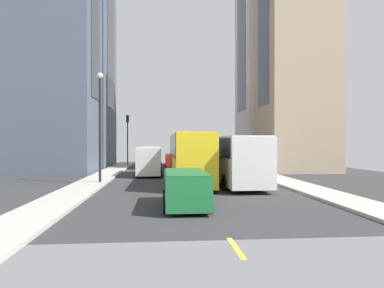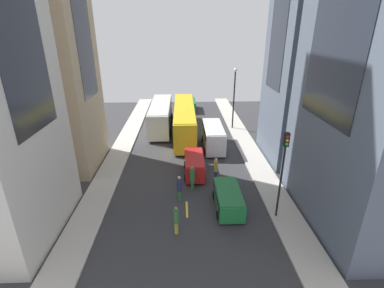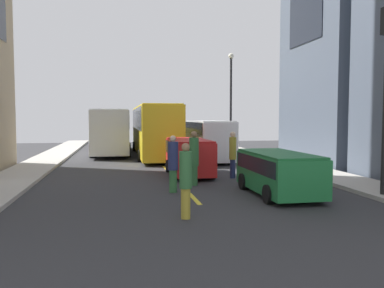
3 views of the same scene
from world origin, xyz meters
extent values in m
plane|color=#333335|center=(0.00, 0.00, 0.00)|extent=(40.39, 40.39, 0.00)
cube|color=#B2ADA3|center=(-7.06, 0.00, 0.07)|extent=(2.27, 44.00, 0.15)
cube|color=#B2ADA3|center=(7.06, 0.00, 0.07)|extent=(2.27, 44.00, 0.15)
cube|color=yellow|center=(0.00, -12.60, 0.01)|extent=(0.16, 2.00, 0.01)
cube|color=yellow|center=(0.00, -4.20, 0.01)|extent=(0.16, 2.00, 0.01)
cube|color=yellow|center=(0.00, 4.20, 0.01)|extent=(0.16, 2.00, 0.01)
cube|color=yellow|center=(0.00, 12.60, 0.01)|extent=(0.16, 2.00, 0.01)
cube|color=yellow|center=(0.00, 21.00, 0.01)|extent=(0.16, 2.00, 0.01)
cube|color=silver|center=(-3.09, 5.93, 1.77)|extent=(2.55, 11.30, 3.00)
cube|color=black|center=(-3.09, 5.93, 2.62)|extent=(2.60, 10.40, 1.20)
cube|color=beige|center=(-3.09, 5.93, 3.31)|extent=(2.45, 10.85, 0.08)
cylinder|color=black|center=(-4.27, 9.44, 0.50)|extent=(0.46, 1.00, 1.00)
cylinder|color=black|center=(-1.92, 9.44, 0.50)|extent=(0.46, 1.00, 1.00)
cylinder|color=black|center=(-4.27, 2.43, 0.50)|extent=(0.46, 1.00, 1.00)
cylinder|color=black|center=(-1.92, 2.43, 0.50)|extent=(0.46, 1.00, 1.00)
cube|color=yellow|center=(0.01, 3.64, 1.86)|extent=(2.45, 14.34, 3.30)
cube|color=black|center=(0.01, 3.64, 2.72)|extent=(2.50, 13.19, 1.48)
cube|color=gold|center=(0.01, 3.64, 3.55)|extent=(2.35, 13.77, 0.08)
cylinder|color=black|center=(-1.11, 8.09, 0.38)|extent=(0.44, 0.76, 0.76)
cylinder|color=black|center=(1.14, 8.09, 0.38)|extent=(0.44, 0.76, 0.76)
cylinder|color=black|center=(-1.11, -0.80, 0.38)|extent=(0.44, 0.76, 0.76)
cylinder|color=black|center=(1.14, -0.80, 0.38)|extent=(0.44, 0.76, 0.76)
cube|color=white|center=(3.17, -1.07, 1.35)|extent=(2.05, 6.05, 2.30)
cube|color=black|center=(3.17, -1.07, 2.10)|extent=(2.09, 5.57, 0.69)
cube|color=silver|center=(3.17, -1.07, 2.54)|extent=(1.97, 5.81, 0.08)
cylinder|color=black|center=(2.22, 0.81, 0.36)|extent=(0.37, 0.72, 0.72)
cylinder|color=black|center=(4.11, 0.81, 0.36)|extent=(0.37, 0.72, 0.72)
cylinder|color=black|center=(2.22, -2.94, 0.36)|extent=(0.37, 0.72, 0.72)
cylinder|color=black|center=(4.11, -2.94, 0.36)|extent=(0.37, 0.72, 0.72)
cube|color=#1E7238|center=(3.07, -12.51, 0.81)|extent=(1.79, 4.23, 1.27)
cube|color=black|center=(3.07, -12.51, 1.13)|extent=(1.82, 3.89, 0.53)
cube|color=#1A612F|center=(3.07, -12.51, 1.48)|extent=(1.72, 4.06, 0.08)
cylinder|color=black|center=(2.25, -11.20, 0.31)|extent=(0.32, 0.62, 0.62)
cylinder|color=black|center=(3.89, -11.20, 0.31)|extent=(0.32, 0.62, 0.62)
cylinder|color=black|center=(2.25, -13.82, 0.31)|extent=(0.32, 0.62, 0.62)
cylinder|color=black|center=(3.89, -13.82, 0.31)|extent=(0.32, 0.62, 0.62)
cube|color=#1E7238|center=(0.98, 14.72, 0.86)|extent=(1.86, 4.69, 1.38)
cube|color=black|center=(0.98, 14.72, 1.21)|extent=(1.90, 4.31, 0.58)
cube|color=#1A612F|center=(0.98, 14.72, 1.59)|extent=(1.79, 4.50, 0.08)
cylinder|color=black|center=(0.12, 16.18, 0.31)|extent=(0.34, 0.62, 0.62)
cylinder|color=black|center=(1.83, 16.18, 0.31)|extent=(0.34, 0.62, 0.62)
cylinder|color=black|center=(0.12, 13.27, 0.31)|extent=(0.34, 0.62, 0.62)
cylinder|color=black|center=(1.83, 13.27, 0.31)|extent=(0.34, 0.62, 0.62)
cube|color=red|center=(0.79, -7.10, 0.92)|extent=(1.70, 4.38, 1.49)
cube|color=black|center=(0.79, -7.10, 1.30)|extent=(1.74, 4.03, 0.63)
cube|color=#A91A1A|center=(0.79, -7.10, 1.70)|extent=(1.64, 4.21, 0.08)
cylinder|color=black|center=(0.01, -5.74, 0.31)|extent=(0.31, 0.62, 0.62)
cylinder|color=black|center=(1.58, -5.74, 0.31)|extent=(0.31, 0.62, 0.62)
cylinder|color=black|center=(0.01, -8.46, 0.31)|extent=(0.31, 0.62, 0.62)
cylinder|color=black|center=(1.58, -8.46, 0.31)|extent=(0.31, 0.62, 0.62)
cylinder|color=gold|center=(-0.73, -15.20, 0.42)|extent=(0.26, 0.26, 0.84)
cylinder|color=#336B38|center=(-0.73, -15.20, 1.35)|extent=(0.35, 0.35, 1.01)
sphere|color=#8C6647|center=(-0.73, -15.20, 1.96)|extent=(0.22, 0.22, 0.22)
cylinder|color=#336B38|center=(-0.55, -11.32, 0.42)|extent=(0.29, 0.29, 0.84)
cylinder|color=navy|center=(-0.55, -11.32, 1.36)|extent=(0.39, 0.39, 1.04)
sphere|color=beige|center=(-0.55, -11.32, 2.00)|extent=(0.23, 0.23, 0.23)
cylinder|color=#336B38|center=(0.50, -9.93, 0.40)|extent=(0.29, 0.29, 0.80)
cylinder|color=#336B38|center=(0.50, -9.93, 1.38)|extent=(0.39, 0.39, 1.17)
sphere|color=#8C6647|center=(0.50, -9.93, 2.09)|extent=(0.25, 0.25, 0.25)
cylinder|color=navy|center=(2.61, -8.32, 0.43)|extent=(0.24, 0.24, 0.86)
cylinder|color=gold|center=(2.61, -8.32, 1.37)|extent=(0.32, 0.32, 1.02)
sphere|color=beige|center=(2.61, -8.32, 2.00)|extent=(0.25, 0.25, 0.25)
cylinder|color=black|center=(6.32, -13.75, 2.84)|extent=(0.14, 0.14, 5.37)
cube|color=black|center=(6.32, -13.75, 5.97)|extent=(0.32, 0.32, 0.90)
sphere|color=red|center=(6.32, -13.92, 6.22)|extent=(0.20, 0.20, 0.20)
sphere|color=orange|center=(6.32, -13.92, 5.97)|extent=(0.20, 0.20, 0.20)
sphere|color=green|center=(6.32, -13.92, 5.72)|extent=(0.20, 0.20, 0.20)
cylinder|color=black|center=(6.42, 5.28, 3.84)|extent=(0.18, 0.18, 7.38)
sphere|color=silver|center=(6.42, 5.28, 7.71)|extent=(0.44, 0.44, 0.44)
camera|label=1|loc=(2.05, 30.54, 2.92)|focal=32.66mm
camera|label=2|loc=(-0.24, -29.93, 12.48)|focal=26.13mm
camera|label=3|loc=(-2.51, -25.76, 2.75)|focal=37.20mm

